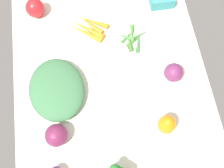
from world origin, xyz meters
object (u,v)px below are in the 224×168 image
(red_onion_center, at_px, (56,135))
(bell_pepper_orange, at_px, (167,124))
(bell_pepper_red, at_px, (35,8))
(red_onion_near_basket, at_px, (173,73))
(okra_pile, at_px, (132,39))
(leafy_greens_clump, at_px, (57,89))
(carrot_bunch, at_px, (88,27))

(red_onion_center, bearing_deg, bell_pepper_orange, 86.83)
(bell_pepper_red, relative_size, red_onion_near_basket, 1.16)
(okra_pile, distance_m, red_onion_near_basket, 0.23)
(okra_pile, relative_size, red_onion_near_basket, 1.96)
(bell_pepper_red, bearing_deg, red_onion_center, 4.81)
(bell_pepper_red, xyz_separation_m, bell_pepper_orange, (0.58, 0.44, 0.01))
(leafy_greens_clump, relative_size, bell_pepper_orange, 2.67)
(bell_pepper_red, height_order, red_onion_near_basket, bell_pepper_red)
(okra_pile, bearing_deg, red_onion_near_basket, 33.61)
(red_onion_center, bearing_deg, okra_pile, 137.37)
(bell_pepper_red, height_order, okra_pile, bell_pepper_red)
(okra_pile, relative_size, bell_pepper_orange, 1.49)
(bell_pepper_red, xyz_separation_m, okra_pile, (0.19, 0.39, -0.03))
(bell_pepper_orange, xyz_separation_m, red_onion_near_basket, (-0.20, 0.07, -0.01))
(bell_pepper_red, height_order, red_onion_center, bell_pepper_red)
(bell_pepper_red, height_order, leafy_greens_clump, bell_pepper_red)
(leafy_greens_clump, xyz_separation_m, carrot_bunch, (-0.27, 0.15, -0.02))
(carrot_bunch, height_order, red_onion_near_basket, red_onion_near_basket)
(carrot_bunch, bearing_deg, red_onion_near_basket, 48.13)
(okra_pile, bearing_deg, carrot_bunch, -114.38)
(red_onion_center, bearing_deg, leafy_greens_clump, 175.67)
(bell_pepper_red, xyz_separation_m, carrot_bunch, (0.11, 0.21, -0.03))
(red_onion_center, distance_m, red_onion_near_basket, 0.50)
(bell_pepper_orange, bearing_deg, okra_pile, -172.34)
(carrot_bunch, bearing_deg, okra_pile, 65.62)
(red_onion_center, height_order, okra_pile, red_onion_center)
(carrot_bunch, relative_size, red_onion_near_basket, 2.43)
(bell_pepper_red, bearing_deg, carrot_bunch, 62.80)
(bell_pepper_red, relative_size, leafy_greens_clump, 0.33)
(bell_pepper_red, bearing_deg, okra_pile, 64.05)
(okra_pile, bearing_deg, bell_pepper_orange, 7.66)
(red_onion_center, distance_m, okra_pile, 0.50)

